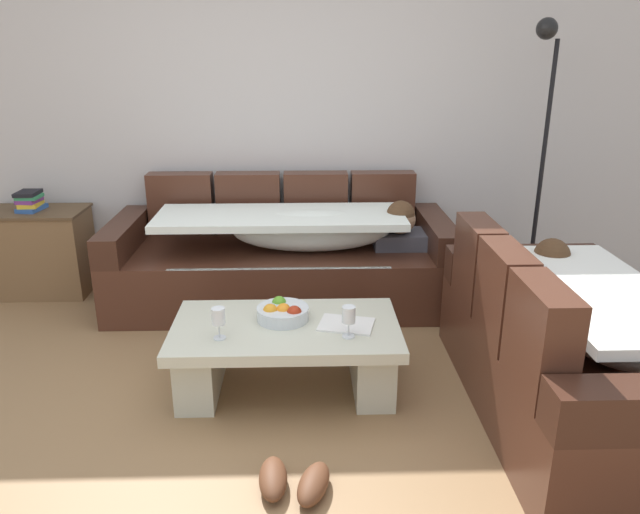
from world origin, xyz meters
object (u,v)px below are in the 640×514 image
object	(u,v)px
couch_near_window	(569,352)
floor_lamp	(540,145)
couch_along_wall	(287,258)
wine_glass_near_left	(218,317)
coffee_table	(286,349)
book_stack_on_cabinet	(30,201)
wine_glass_near_right	(349,316)
pair_of_shoes	(293,481)
side_cabinet	(40,252)
fruit_bowl	(283,312)
open_magazine	(346,324)

from	to	relation	value
couch_near_window	floor_lamp	distance (m)	1.79
couch_along_wall	wine_glass_near_left	distance (m)	1.40
coffee_table	wine_glass_near_left	bearing A→B (deg)	-155.65
couch_along_wall	coffee_table	bearing A→B (deg)	-89.13
wine_glass_near_left	book_stack_on_cabinet	xyz separation A→B (m)	(-1.56, 1.58, 0.21)
couch_along_wall	wine_glass_near_right	distance (m)	1.41
pair_of_shoes	coffee_table	bearing A→B (deg)	93.12
wine_glass_near_right	floor_lamp	size ratio (longest dim) A/B	0.09
couch_near_window	book_stack_on_cabinet	bearing A→B (deg)	62.75
coffee_table	wine_glass_near_left	world-z (taller)	wine_glass_near_left
side_cabinet	floor_lamp	size ratio (longest dim) A/B	0.37
couch_near_window	pair_of_shoes	xyz separation A→B (m)	(-1.37, -0.55, -0.29)
couch_near_window	coffee_table	distance (m)	1.44
couch_near_window	side_cabinet	xyz separation A→B (m)	(-3.28, 1.70, -0.01)
side_cabinet	fruit_bowl	bearing A→B (deg)	-36.46
coffee_table	floor_lamp	distance (m)	2.37
wine_glass_near_left	wine_glass_near_right	world-z (taller)	same
coffee_table	book_stack_on_cabinet	xyz separation A→B (m)	(-1.88, 1.43, 0.47)
couch_near_window	open_magazine	bearing A→B (deg)	77.33
book_stack_on_cabinet	wine_glass_near_right	bearing A→B (deg)	-35.72
coffee_table	wine_glass_near_right	bearing A→B (deg)	-25.05
couch_near_window	fruit_bowl	xyz separation A→B (m)	(-1.43, 0.33, 0.09)
wine_glass_near_left	side_cabinet	xyz separation A→B (m)	(-1.54, 1.58, -0.17)
couch_along_wall	wine_glass_near_left	world-z (taller)	couch_along_wall
pair_of_shoes	book_stack_on_cabinet	bearing A→B (deg)	130.64
couch_near_window	side_cabinet	size ratio (longest dim) A/B	2.41
book_stack_on_cabinet	coffee_table	bearing A→B (deg)	-37.30
book_stack_on_cabinet	pair_of_shoes	xyz separation A→B (m)	(1.93, -2.25, -0.66)
coffee_table	side_cabinet	size ratio (longest dim) A/B	1.67
coffee_table	floor_lamp	world-z (taller)	floor_lamp
fruit_bowl	pair_of_shoes	size ratio (longest dim) A/B	0.84
floor_lamp	wine_glass_near_right	bearing A→B (deg)	-134.73
wine_glass_near_right	pair_of_shoes	xyz separation A→B (m)	(-0.28, -0.66, -0.45)
floor_lamp	pair_of_shoes	size ratio (longest dim) A/B	5.87
book_stack_on_cabinet	pair_of_shoes	size ratio (longest dim) A/B	0.69
book_stack_on_cabinet	side_cabinet	bearing A→B (deg)	7.20
fruit_bowl	pair_of_shoes	xyz separation A→B (m)	(0.06, -0.88, -0.38)
fruit_bowl	wine_glass_near_left	xyz separation A→B (m)	(-0.31, -0.21, 0.07)
fruit_bowl	wine_glass_near_left	bearing A→B (deg)	-145.38
fruit_bowl	floor_lamp	bearing A→B (deg)	34.87
fruit_bowl	wine_glass_near_left	size ratio (longest dim) A/B	1.69
couch_along_wall	book_stack_on_cabinet	world-z (taller)	couch_along_wall
wine_glass_near_right	floor_lamp	world-z (taller)	floor_lamp
floor_lamp	wine_glass_near_left	bearing A→B (deg)	-145.17
couch_along_wall	wine_glass_near_left	bearing A→B (deg)	-102.82
fruit_bowl	couch_along_wall	bearing A→B (deg)	90.06
wine_glass_near_left	open_magazine	bearing A→B (deg)	11.49
couch_along_wall	fruit_bowl	distance (m)	1.15
couch_near_window	wine_glass_near_left	size ratio (longest dim) A/B	10.44
couch_along_wall	fruit_bowl	size ratio (longest dim) A/B	8.54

